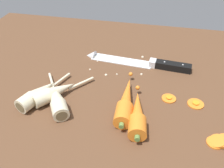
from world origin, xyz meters
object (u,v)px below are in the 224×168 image
(chefs_knife, at_px, (135,61))
(parsnip_mid_right, at_px, (38,94))
(carrot_slice_stray_mid, at_px, (196,103))
(parsnip_mid_left, at_px, (55,92))
(parsnip_front, at_px, (57,99))
(carrot_slice_stray_near, at_px, (169,98))
(whole_carrot, at_px, (126,101))
(whole_carrot_second, at_px, (137,114))

(chefs_knife, distance_m, parsnip_mid_right, 0.33)
(carrot_slice_stray_mid, bearing_deg, parsnip_mid_left, -171.84)
(parsnip_front, xyz_separation_m, parsnip_mid_right, (-0.06, 0.01, 0.00))
(parsnip_mid_left, xyz_separation_m, carrot_slice_stray_near, (0.30, 0.06, -0.02))
(whole_carrot, distance_m, carrot_slice_stray_near, 0.12)
(carrot_slice_stray_mid, bearing_deg, whole_carrot, -164.61)
(whole_carrot, relative_size, carrot_slice_stray_mid, 5.16)
(parsnip_mid_right, distance_m, carrot_slice_stray_mid, 0.41)
(whole_carrot_second, height_order, carrot_slice_stray_mid, whole_carrot_second)
(chefs_knife, relative_size, carrot_slice_stray_near, 9.12)
(whole_carrot_second, xyz_separation_m, parsnip_mid_right, (-0.27, 0.02, -0.00))
(parsnip_mid_left, relative_size, carrot_slice_stray_mid, 3.76)
(whole_carrot, xyz_separation_m, parsnip_mid_right, (-0.23, -0.02, -0.00))
(parsnip_mid_right, distance_m, carrot_slice_stray_near, 0.35)
(parsnip_mid_left, bearing_deg, carrot_slice_stray_near, 11.42)
(whole_carrot, bearing_deg, carrot_slice_stray_near, 27.55)
(carrot_slice_stray_near, bearing_deg, parsnip_mid_left, -168.58)
(whole_carrot_second, xyz_separation_m, parsnip_mid_left, (-0.23, 0.04, -0.00))
(parsnip_front, bearing_deg, whole_carrot_second, -3.40)
(chefs_knife, height_order, carrot_slice_stray_mid, chefs_knife)
(carrot_slice_stray_near, height_order, carrot_slice_stray_mid, same)
(parsnip_front, distance_m, parsnip_mid_right, 0.06)
(whole_carrot, distance_m, parsnip_mid_right, 0.23)
(chefs_knife, relative_size, parsnip_mid_left, 2.19)
(parsnip_front, xyz_separation_m, carrot_slice_stray_near, (0.28, 0.09, -0.02))
(carrot_slice_stray_near, bearing_deg, whole_carrot, -152.45)
(parsnip_mid_left, bearing_deg, chefs_knife, 50.19)
(parsnip_mid_right, height_order, carrot_slice_stray_mid, parsnip_mid_right)
(chefs_knife, xyz_separation_m, carrot_slice_stray_mid, (0.18, -0.17, -0.00))
(whole_carrot_second, relative_size, carrot_slice_stray_mid, 4.43)
(chefs_knife, bearing_deg, carrot_slice_stray_mid, -42.54)
(whole_carrot_second, relative_size, parsnip_mid_right, 1.02)
(chefs_knife, xyz_separation_m, whole_carrot_second, (0.04, -0.26, 0.01))
(carrot_slice_stray_near, xyz_separation_m, carrot_slice_stray_mid, (0.07, -0.01, 0.00))
(chefs_knife, height_order, carrot_slice_stray_near, chefs_knife)
(whole_carrot_second, relative_size, parsnip_mid_left, 1.18)
(chefs_knife, relative_size, carrot_slice_stray_mid, 8.24)
(chefs_knife, height_order, whole_carrot, whole_carrot)
(whole_carrot_second, bearing_deg, parsnip_mid_right, 175.43)
(whole_carrot_second, distance_m, carrot_slice_stray_near, 0.12)
(whole_carrot, bearing_deg, parsnip_mid_right, -174.98)
(carrot_slice_stray_near, bearing_deg, chefs_knife, 125.50)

